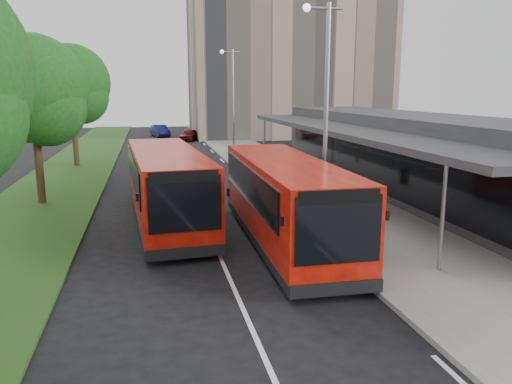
{
  "coord_description": "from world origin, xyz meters",
  "views": [
    {
      "loc": [
        -2.05,
        -15.12,
        5.17
      ],
      "look_at": [
        1.75,
        2.54,
        1.5
      ],
      "focal_mm": 35.0,
      "sensor_mm": 36.0,
      "label": 1
    }
  ],
  "objects_px": {
    "car_far": "(160,131)",
    "bus_second": "(167,186)",
    "tree_far": "(71,88)",
    "bus_main": "(285,201)",
    "bollard": "(247,158)",
    "car_near": "(189,135)",
    "lamp_post_near": "(324,104)",
    "lamp_post_far": "(232,97)",
    "litter_bin": "(292,179)",
    "tree_mid": "(33,96)"
  },
  "relations": [
    {
      "from": "litter_bin",
      "to": "bus_second",
      "type": "bearing_deg",
      "value": -141.74
    },
    {
      "from": "tree_mid",
      "to": "bus_second",
      "type": "relative_size",
      "value": 0.74
    },
    {
      "from": "bus_second",
      "to": "tree_mid",
      "type": "bearing_deg",
      "value": 136.33
    },
    {
      "from": "tree_far",
      "to": "car_far",
      "type": "distance_m",
      "value": 23.49
    },
    {
      "from": "car_far",
      "to": "bollard",
      "type": "bearing_deg",
      "value": -91.19
    },
    {
      "from": "litter_bin",
      "to": "lamp_post_far",
      "type": "bearing_deg",
      "value": 95.16
    },
    {
      "from": "bus_main",
      "to": "litter_bin",
      "type": "relative_size",
      "value": 11.23
    },
    {
      "from": "bollard",
      "to": "car_far",
      "type": "xyz_separation_m",
      "value": [
        -5.21,
        25.32,
        0.0
      ]
    },
    {
      "from": "bus_main",
      "to": "car_far",
      "type": "relative_size",
      "value": 2.51
    },
    {
      "from": "lamp_post_near",
      "to": "car_near",
      "type": "height_order",
      "value": "lamp_post_near"
    },
    {
      "from": "tree_far",
      "to": "lamp_post_near",
      "type": "height_order",
      "value": "tree_far"
    },
    {
      "from": "tree_far",
      "to": "lamp_post_far",
      "type": "distance_m",
      "value": 11.19
    },
    {
      "from": "tree_mid",
      "to": "bollard",
      "type": "relative_size",
      "value": 7.32
    },
    {
      "from": "lamp_post_near",
      "to": "litter_bin",
      "type": "height_order",
      "value": "lamp_post_near"
    },
    {
      "from": "litter_bin",
      "to": "car_far",
      "type": "height_order",
      "value": "car_far"
    },
    {
      "from": "litter_bin",
      "to": "car_near",
      "type": "height_order",
      "value": "car_near"
    },
    {
      "from": "lamp_post_near",
      "to": "tree_far",
      "type": "bearing_deg",
      "value": 120.29
    },
    {
      "from": "tree_mid",
      "to": "bus_second",
      "type": "height_order",
      "value": "tree_mid"
    },
    {
      "from": "tree_far",
      "to": "bus_main",
      "type": "xyz_separation_m",
      "value": [
        9.4,
        -20.2,
        -3.87
      ]
    },
    {
      "from": "lamp_post_far",
      "to": "tree_far",
      "type": "bearing_deg",
      "value": -175.13
    },
    {
      "from": "tree_far",
      "to": "car_near",
      "type": "height_order",
      "value": "tree_far"
    },
    {
      "from": "bus_main",
      "to": "litter_bin",
      "type": "distance_m",
      "value": 9.32
    },
    {
      "from": "lamp_post_far",
      "to": "bus_main",
      "type": "distance_m",
      "value": 21.46
    },
    {
      "from": "bus_second",
      "to": "bollard",
      "type": "distance_m",
      "value": 14.72
    },
    {
      "from": "car_near",
      "to": "lamp_post_near",
      "type": "bearing_deg",
      "value": -66.62
    },
    {
      "from": "lamp_post_near",
      "to": "bus_main",
      "type": "height_order",
      "value": "lamp_post_near"
    },
    {
      "from": "lamp_post_far",
      "to": "litter_bin",
      "type": "height_order",
      "value": "lamp_post_far"
    },
    {
      "from": "tree_mid",
      "to": "tree_far",
      "type": "xyz_separation_m",
      "value": [
        -0.0,
        12.0,
        0.39
      ]
    },
    {
      "from": "tree_mid",
      "to": "bollard",
      "type": "height_order",
      "value": "tree_mid"
    },
    {
      "from": "lamp_post_near",
      "to": "car_far",
      "type": "relative_size",
      "value": 1.95
    },
    {
      "from": "tree_mid",
      "to": "tree_far",
      "type": "distance_m",
      "value": 12.01
    },
    {
      "from": "lamp_post_far",
      "to": "car_near",
      "type": "xyz_separation_m",
      "value": [
        -1.98,
        16.04,
        -4.1
      ]
    },
    {
      "from": "lamp_post_near",
      "to": "car_far",
      "type": "distance_m",
      "value": 41.69
    },
    {
      "from": "tree_mid",
      "to": "lamp_post_near",
      "type": "distance_m",
      "value": 13.18
    },
    {
      "from": "lamp_post_far",
      "to": "bollard",
      "type": "xyz_separation_m",
      "value": [
        0.34,
        -4.11,
        -4.04
      ]
    },
    {
      "from": "lamp_post_near",
      "to": "lamp_post_far",
      "type": "bearing_deg",
      "value": 90.0
    },
    {
      "from": "tree_mid",
      "to": "bollard",
      "type": "distance_m",
      "value": 15.1
    },
    {
      "from": "bollard",
      "to": "car_near",
      "type": "relative_size",
      "value": 0.29
    },
    {
      "from": "tree_mid",
      "to": "bollard",
      "type": "bearing_deg",
      "value": 37.62
    },
    {
      "from": "bus_second",
      "to": "car_far",
      "type": "distance_m",
      "value": 38.79
    },
    {
      "from": "bus_second",
      "to": "lamp_post_near",
      "type": "bearing_deg",
      "value": -27.6
    },
    {
      "from": "bus_main",
      "to": "car_near",
      "type": "xyz_separation_m",
      "value": [
        -0.26,
        37.19,
        -0.87
      ]
    },
    {
      "from": "bus_main",
      "to": "bus_second",
      "type": "bearing_deg",
      "value": 137.68
    },
    {
      "from": "bus_main",
      "to": "car_near",
      "type": "height_order",
      "value": "bus_main"
    },
    {
      "from": "lamp_post_far",
      "to": "bollard",
      "type": "bearing_deg",
      "value": -85.26
    },
    {
      "from": "car_far",
      "to": "bus_second",
      "type": "bearing_deg",
      "value": -103.83
    },
    {
      "from": "tree_mid",
      "to": "lamp_post_far",
      "type": "height_order",
      "value": "lamp_post_far"
    },
    {
      "from": "lamp_post_far",
      "to": "bus_main",
      "type": "relative_size",
      "value": 0.78
    },
    {
      "from": "bollard",
      "to": "tree_mid",
      "type": "bearing_deg",
      "value": -142.38
    },
    {
      "from": "bus_second",
      "to": "car_far",
      "type": "height_order",
      "value": "bus_second"
    }
  ]
}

